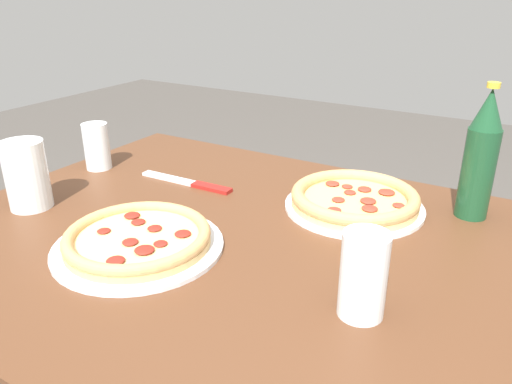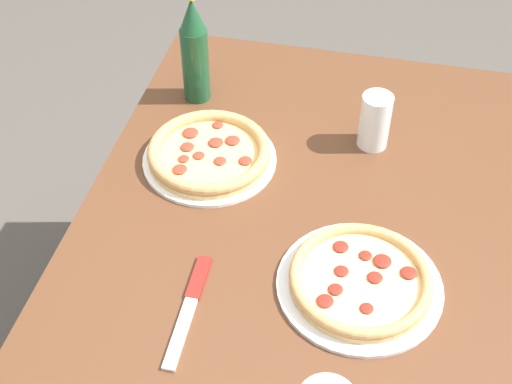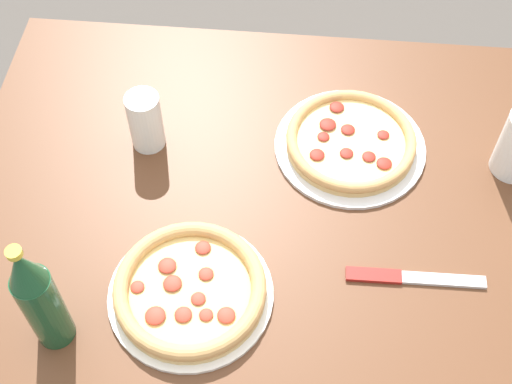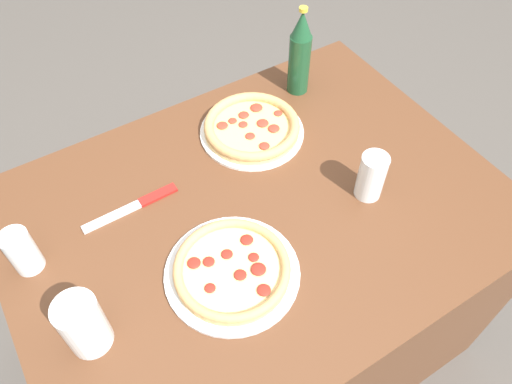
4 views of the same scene
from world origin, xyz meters
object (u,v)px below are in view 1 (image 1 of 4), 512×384
object	(u,v)px
pizza_salami	(138,239)
pizza_pepperoni	(355,200)
glass_lemonade	(363,277)
glass_water	(27,177)
beer_bottle	(481,156)
glass_red_wine	(97,148)
knife	(190,183)

from	to	relation	value
pizza_salami	pizza_pepperoni	distance (m)	0.43
pizza_salami	glass_lemonade	bearing A→B (deg)	-176.99
pizza_salami	glass_lemonade	distance (m)	0.39
pizza_salami	glass_lemonade	xyz separation A→B (m)	(-0.39, -0.02, 0.04)
glass_water	beer_bottle	xyz separation A→B (m)	(-0.77, -0.41, 0.06)
glass_lemonade	glass_red_wine	size ratio (longest dim) A/B	1.11
pizza_salami	knife	distance (m)	0.30
glass_red_wine	glass_water	size ratio (longest dim) A/B	0.81
pizza_salami	pizza_pepperoni	world-z (taller)	pizza_pepperoni
glass_lemonade	knife	world-z (taller)	glass_lemonade
pizza_pepperoni	knife	bearing A→B (deg)	10.20
glass_lemonade	knife	xyz separation A→B (m)	(0.49, -0.26, -0.06)
pizza_pepperoni	glass_lemonade	distance (m)	0.35
pizza_salami	glass_red_wine	bearing A→B (deg)	-34.70
glass_water	glass_red_wine	bearing A→B (deg)	-76.80
pizza_pepperoni	glass_water	distance (m)	0.65
glass_lemonade	knife	bearing A→B (deg)	-27.53
pizza_salami	glass_water	xyz separation A→B (m)	(0.31, -0.02, 0.05)
pizza_pepperoni	beer_bottle	size ratio (longest dim) A/B	1.07
glass_red_wine	beer_bottle	distance (m)	0.85
glass_red_wine	knife	world-z (taller)	glass_red_wine
pizza_pepperoni	knife	size ratio (longest dim) A/B	1.17
pizza_pepperoni	glass_water	world-z (taller)	glass_water
glass_lemonade	glass_water	bearing A→B (deg)	0.17
glass_red_wine	glass_water	bearing A→B (deg)	103.20
pizza_salami	beer_bottle	bearing A→B (deg)	-137.45
glass_red_wine	knife	bearing A→B (deg)	-173.67
glass_red_wine	beer_bottle	world-z (taller)	beer_bottle
pizza_pepperoni	glass_red_wine	distance (m)	0.63
glass_lemonade	glass_red_wine	distance (m)	0.78
pizza_pepperoni	glass_red_wine	xyz separation A→B (m)	(0.62, 0.09, 0.03)
pizza_pepperoni	glass_lemonade	world-z (taller)	glass_lemonade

